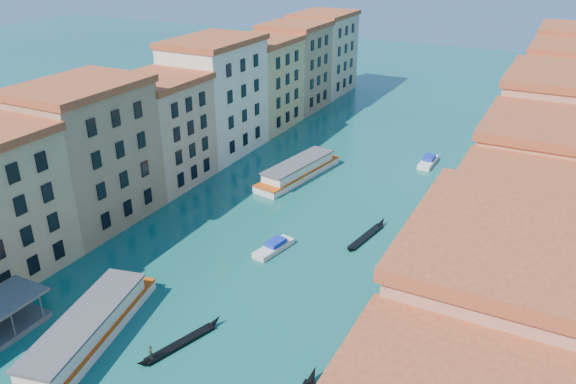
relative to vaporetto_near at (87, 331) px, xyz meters
name	(u,v)px	position (x,y,z in m)	size (l,w,h in m)	color
left_bank_palazzos	(196,109)	(-19.03, 46.00, 8.31)	(12.80, 128.40, 21.00)	beige
right_bank_palazzos	(540,164)	(36.97, 46.32, 8.35)	(12.80, 128.40, 21.00)	#9D4F3E
quay	(470,213)	(28.97, 46.32, -0.89)	(4.00, 140.00, 1.00)	#A19681
mooring_poles_right	(366,351)	(26.07, 10.12, -0.09)	(1.44, 54.24, 3.20)	brown
vaporetto_near	(87,331)	(0.00, 0.00, 0.00)	(9.23, 21.33, 3.09)	white
vaporetto_far	(298,170)	(0.24, 47.72, -0.10)	(7.36, 19.69, 2.86)	white
gondola_fore	(180,342)	(8.67, 3.85, -1.04)	(4.01, 10.24, 2.10)	black
gondola_far	(367,235)	(17.78, 33.32, -1.08)	(2.53, 10.75, 1.53)	black
motorboat_mid	(274,247)	(8.17, 24.55, -0.88)	(3.20, 6.63, 1.32)	silver
motorboat_far	(428,161)	(18.37, 63.67, -0.84)	(2.17, 6.82, 1.41)	white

